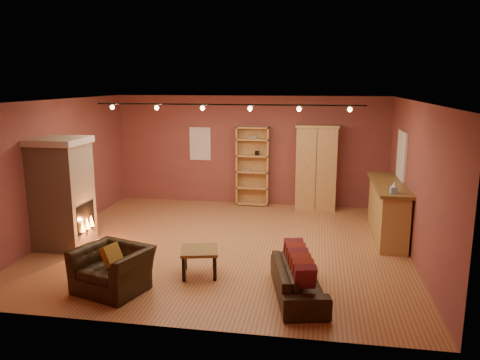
% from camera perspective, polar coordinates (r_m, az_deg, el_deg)
% --- Properties ---
extents(floor, '(7.00, 7.00, 0.00)m').
position_cam_1_polar(floor, '(9.33, -1.85, -7.82)').
color(floor, '#945B34').
rests_on(floor, ground).
extents(ceiling, '(7.00, 7.00, 0.00)m').
position_cam_1_polar(ceiling, '(8.79, -1.98, 9.64)').
color(ceiling, '#56361B').
rests_on(ceiling, back_wall).
extents(back_wall, '(7.00, 0.02, 2.80)m').
position_cam_1_polar(back_wall, '(12.11, 1.14, 3.61)').
color(back_wall, brown).
rests_on(back_wall, floor).
extents(left_wall, '(0.02, 6.50, 2.80)m').
position_cam_1_polar(left_wall, '(10.23, -21.51, 1.24)').
color(left_wall, brown).
rests_on(left_wall, floor).
extents(right_wall, '(0.02, 6.50, 2.80)m').
position_cam_1_polar(right_wall, '(8.95, 20.62, -0.12)').
color(right_wall, brown).
rests_on(right_wall, floor).
extents(fireplace, '(1.01, 0.98, 2.12)m').
position_cam_1_polar(fireplace, '(9.56, -20.82, -1.49)').
color(fireplace, tan).
rests_on(fireplace, floor).
extents(back_window, '(0.56, 0.04, 0.86)m').
position_cam_1_polar(back_window, '(12.33, -4.88, 4.42)').
color(back_window, white).
rests_on(back_window, back_wall).
extents(bookcase, '(0.83, 0.32, 2.03)m').
position_cam_1_polar(bookcase, '(12.05, 1.59, 1.80)').
color(bookcase, tan).
rests_on(bookcase, floor).
extents(armoire, '(1.04, 0.60, 2.12)m').
position_cam_1_polar(armoire, '(11.77, 9.27, 1.56)').
color(armoire, tan).
rests_on(armoire, floor).
extents(bar_counter, '(0.63, 2.38, 1.14)m').
position_cam_1_polar(bar_counter, '(10.06, 17.53, -3.45)').
color(bar_counter, tan).
rests_on(bar_counter, floor).
extents(tissue_box, '(0.13, 0.13, 0.23)m').
position_cam_1_polar(tissue_box, '(9.02, 18.25, -0.98)').
color(tissue_box, '#83ADD2').
rests_on(tissue_box, bar_counter).
extents(right_window, '(0.05, 0.90, 1.00)m').
position_cam_1_polar(right_window, '(10.26, 19.11, 2.86)').
color(right_window, white).
rests_on(right_window, right_wall).
extents(loveseat, '(0.82, 1.74, 0.72)m').
position_cam_1_polar(loveseat, '(7.13, 7.12, -11.25)').
color(loveseat, black).
rests_on(loveseat, floor).
extents(armchair, '(1.19, 0.96, 0.91)m').
position_cam_1_polar(armchair, '(7.48, -15.31, -9.62)').
color(armchair, black).
rests_on(armchair, floor).
extents(coffee_table, '(0.72, 0.72, 0.45)m').
position_cam_1_polar(coffee_table, '(7.81, -4.97, -8.83)').
color(coffee_table, brown).
rests_on(coffee_table, floor).
extents(track_rail, '(5.20, 0.09, 0.13)m').
position_cam_1_polar(track_rail, '(8.99, -1.71, 8.96)').
color(track_rail, black).
rests_on(track_rail, ceiling).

